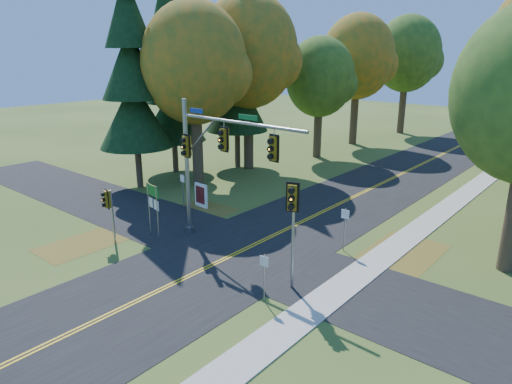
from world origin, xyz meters
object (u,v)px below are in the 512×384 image
Objects in this scene: east_signal_pole at (293,209)px; route_sign_cluster at (153,201)px; traffic_mast at (211,155)px; info_kiosk at (201,195)px.

east_signal_pole reaches higher than route_sign_cluster.
info_kiosk is at bearing 145.32° from traffic_mast.
traffic_mast is 4.51m from route_sign_cluster.
info_kiosk is at bearing 121.46° from route_sign_cluster.
east_signal_pole is at bearing 12.51° from route_sign_cluster.
route_sign_cluster is at bearing 157.63° from east_signal_pole.
traffic_mast is 1.71× the size of east_signal_pole.
traffic_mast is 6.86m from east_signal_pole.
traffic_mast reaches higher than info_kiosk.
traffic_mast is at bearing 143.33° from east_signal_pole.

